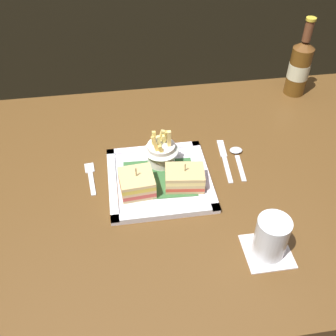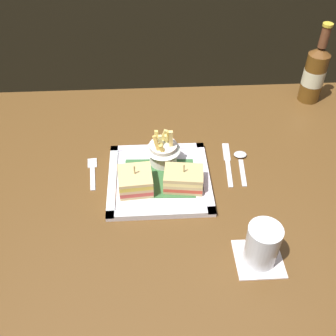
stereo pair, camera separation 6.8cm
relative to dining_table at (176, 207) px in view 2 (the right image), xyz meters
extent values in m
plane|color=#372A20|center=(0.00, 0.00, -0.63)|extent=(6.00, 6.00, 0.00)
cube|color=brown|center=(0.00, 0.00, 0.10)|extent=(1.38, 0.88, 0.03)
cylinder|color=brown|center=(-0.61, 0.37, -0.27)|extent=(0.07, 0.07, 0.71)
cylinder|color=#523926|center=(0.61, 0.37, -0.27)|extent=(0.07, 0.07, 0.71)
cube|color=white|center=(-0.05, -0.01, 0.12)|extent=(0.26, 0.26, 0.01)
cube|color=#326333|center=(-0.05, -0.01, 0.12)|extent=(0.19, 0.15, 0.00)
cube|color=silver|center=(-0.05, -0.13, 0.12)|extent=(0.26, 0.02, 0.01)
cube|color=white|center=(-0.05, 0.11, 0.12)|extent=(0.26, 0.02, 0.01)
cube|color=white|center=(-0.16, -0.01, 0.12)|extent=(0.02, 0.26, 0.01)
cube|color=white|center=(0.07, -0.01, 0.12)|extent=(0.02, 0.26, 0.01)
cube|color=tan|center=(-0.10, -0.04, 0.13)|extent=(0.09, 0.09, 0.01)
cube|color=#C0483D|center=(-0.10, -0.04, 0.14)|extent=(0.09, 0.09, 0.01)
cube|color=tan|center=(-0.10, -0.04, 0.15)|extent=(0.09, 0.09, 0.01)
cube|color=gold|center=(-0.10, -0.04, 0.16)|extent=(0.09, 0.09, 0.01)
cube|color=#DAB673|center=(-0.10, -0.04, 0.17)|extent=(0.09, 0.09, 0.01)
cylinder|color=tan|center=(-0.10, -0.04, 0.16)|extent=(0.00, 0.00, 0.07)
cube|color=tan|center=(0.01, -0.04, 0.13)|extent=(0.10, 0.08, 0.01)
cube|color=#C8442E|center=(0.01, -0.04, 0.14)|extent=(0.10, 0.08, 0.01)
cube|color=tan|center=(0.01, -0.04, 0.15)|extent=(0.10, 0.08, 0.01)
cube|color=#EED27B|center=(0.01, -0.04, 0.16)|extent=(0.10, 0.08, 0.01)
cube|color=tan|center=(0.01, -0.04, 0.17)|extent=(0.10, 0.08, 0.01)
cylinder|color=tan|center=(0.01, -0.04, 0.16)|extent=(0.00, 0.00, 0.07)
cylinder|color=white|center=(-0.03, 0.05, 0.15)|extent=(0.07, 0.07, 0.06)
cone|color=white|center=(-0.03, 0.05, 0.18)|extent=(0.09, 0.09, 0.03)
cube|color=#DAB654|center=(-0.02, 0.06, 0.19)|extent=(0.02, 0.02, 0.07)
cube|color=#E0B354|center=(-0.05, 0.03, 0.19)|extent=(0.03, 0.02, 0.07)
cube|color=#E7D47B|center=(-0.03, 0.06, 0.18)|extent=(0.01, 0.01, 0.05)
cube|color=#F7D47C|center=(-0.01, 0.05, 0.19)|extent=(0.01, 0.01, 0.07)
cube|color=#F6D882|center=(-0.05, 0.06, 0.18)|extent=(0.02, 0.03, 0.06)
cube|color=#F3D566|center=(-0.05, 0.06, 0.19)|extent=(0.01, 0.02, 0.06)
cube|color=#E4CB70|center=(-0.03, 0.07, 0.18)|extent=(0.03, 0.01, 0.06)
cube|color=#EDE085|center=(-0.04, 0.05, 0.18)|extent=(0.02, 0.01, 0.06)
cube|color=#DFB757|center=(-0.03, 0.03, 0.18)|extent=(0.02, 0.01, 0.05)
cylinder|color=brown|center=(0.45, 0.35, 0.19)|extent=(0.07, 0.07, 0.16)
cone|color=brown|center=(0.45, 0.35, 0.28)|extent=(0.07, 0.07, 0.02)
cylinder|color=brown|center=(0.45, 0.35, 0.32)|extent=(0.03, 0.03, 0.06)
cylinder|color=gold|center=(0.45, 0.35, 0.36)|extent=(0.03, 0.03, 0.01)
cylinder|color=beige|center=(0.45, 0.35, 0.19)|extent=(0.07, 0.07, 0.05)
cube|color=silver|center=(0.15, -0.26, 0.11)|extent=(0.10, 0.10, 0.00)
cylinder|color=silver|center=(0.15, -0.26, 0.16)|extent=(0.07, 0.07, 0.10)
cylinder|color=silver|center=(0.15, -0.26, 0.14)|extent=(0.06, 0.06, 0.05)
cube|color=silver|center=(-0.22, 0.01, 0.11)|extent=(0.02, 0.09, 0.00)
cube|color=silver|center=(-0.22, 0.07, 0.11)|extent=(0.03, 0.04, 0.00)
cube|color=silver|center=(0.14, 0.01, 0.11)|extent=(0.02, 0.10, 0.00)
cube|color=silver|center=(0.14, 0.09, 0.11)|extent=(0.02, 0.07, 0.00)
cube|color=silver|center=(0.17, 0.01, 0.11)|extent=(0.02, 0.10, 0.00)
ellipsoid|color=silver|center=(0.18, 0.08, 0.12)|extent=(0.04, 0.03, 0.01)
camera|label=1|loc=(-0.13, -0.73, 0.83)|focal=42.70mm
camera|label=2|loc=(-0.06, -0.73, 0.83)|focal=42.70mm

